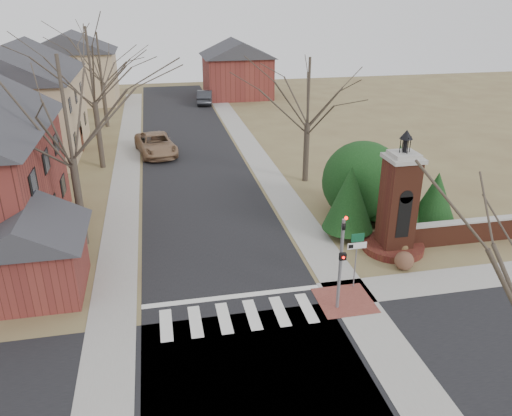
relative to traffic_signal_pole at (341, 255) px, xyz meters
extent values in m
plane|color=brown|center=(-4.30, -0.57, -2.59)|extent=(120.00, 120.00, 0.00)
cube|color=black|center=(-4.30, 21.43, -2.58)|extent=(8.00, 70.00, 0.01)
cube|color=black|center=(-4.30, -3.57, -2.58)|extent=(120.00, 8.00, 0.01)
cube|color=silver|center=(-4.30, 0.23, -2.58)|extent=(8.00, 2.20, 0.02)
cube|color=silver|center=(-4.30, 1.73, -2.58)|extent=(8.00, 0.35, 0.02)
cube|color=gray|center=(0.90, 21.43, -2.58)|extent=(2.00, 60.00, 0.02)
cube|color=gray|center=(-9.50, 21.43, -2.58)|extent=(2.00, 60.00, 0.02)
cube|color=brown|center=(0.50, 0.43, -2.57)|extent=(2.40, 2.40, 0.02)
cylinder|color=slate|center=(0.00, 0.03, -0.49)|extent=(0.14, 0.14, 4.20)
imported|color=black|center=(0.00, 0.03, 1.46)|extent=(0.15, 0.18, 0.90)
sphere|color=#FF0C05|center=(0.00, -0.19, 1.76)|extent=(0.14, 0.14, 0.14)
cube|color=black|center=(0.00, -0.15, 0.01)|extent=(0.28, 0.16, 0.30)
sphere|color=#FF0C05|center=(0.00, -0.24, 0.01)|extent=(0.11, 0.11, 0.11)
cylinder|color=slate|center=(1.30, 1.43, -1.29)|extent=(0.06, 0.06, 2.60)
cube|color=silver|center=(1.30, 1.41, -0.44)|extent=(0.90, 0.03, 0.30)
cube|color=black|center=(1.00, 1.39, -0.44)|extent=(0.22, 0.02, 0.18)
cube|color=#0F492C|center=(1.30, 1.41, -0.04)|extent=(0.60, 0.03, 0.40)
cylinder|color=#5C2A1B|center=(4.70, 4.43, -2.41)|extent=(3.20, 3.20, 0.36)
cube|color=#5C2A1B|center=(4.70, 4.43, -0.09)|extent=(1.50, 1.50, 5.00)
cube|color=black|center=(4.70, 3.71, -0.39)|extent=(0.70, 0.10, 2.20)
cube|color=gray|center=(4.70, 4.43, 2.46)|extent=(1.70, 1.70, 0.20)
cube|color=gray|center=(4.70, 4.43, 2.66)|extent=(1.30, 1.30, 0.20)
cylinder|color=black|center=(4.70, 4.43, 3.06)|extent=(0.20, 0.20, 0.60)
cone|color=black|center=(4.70, 4.43, 3.66)|extent=(0.64, 0.64, 0.45)
cube|color=#5C2A1B|center=(9.20, 4.43, -1.99)|extent=(7.50, 0.40, 1.20)
cube|color=gray|center=(9.20, 4.43, -1.34)|extent=(7.50, 0.50, 0.10)
cube|color=tan|center=(-17.80, 26.43, 0.61)|extent=(9.00, 12.00, 6.40)
cube|color=maroon|center=(-12.80, 3.93, -1.19)|extent=(4.00, 4.00, 2.80)
cube|color=tan|center=(-16.30, 47.43, 0.41)|extent=(10.00, 8.00, 6.00)
cube|color=tan|center=(-19.10, 45.83, 4.40)|extent=(0.75, 0.75, 3.08)
cube|color=maroon|center=(3.70, 47.43, -0.09)|extent=(8.00, 8.00, 5.00)
cube|color=maroon|center=(1.46, 45.83, 3.31)|extent=(0.75, 0.75, 2.80)
cylinder|color=#473D33|center=(2.90, 6.43, -2.34)|extent=(0.20, 0.20, 0.50)
cone|color=black|center=(2.90, 6.43, -0.29)|extent=(2.80, 2.80, 3.60)
cylinder|color=#473D33|center=(6.20, 7.63, -2.34)|extent=(0.20, 0.20, 0.50)
cone|color=black|center=(6.20, 7.63, 0.01)|extent=(3.40, 3.40, 4.20)
cylinder|color=#473D33|center=(8.20, 6.63, -2.34)|extent=(0.20, 0.20, 0.50)
cone|color=black|center=(8.20, 6.63, -0.69)|extent=(2.40, 2.40, 2.80)
sphere|color=black|center=(4.70, 8.93, -0.19)|extent=(4.80, 4.80, 4.80)
cylinder|color=#473D33|center=(-11.30, 8.43, -0.17)|extent=(0.40, 0.40, 4.83)
cylinder|color=#473D33|center=(-11.30, 21.43, -0.07)|extent=(0.40, 0.40, 5.04)
cylinder|color=#473D33|center=(-11.80, 34.43, -0.38)|extent=(0.40, 0.40, 4.41)
cylinder|color=#473D33|center=(3.20, 15.43, -0.49)|extent=(0.40, 0.40, 4.20)
imported|color=#947050|center=(-7.15, 24.05, -1.74)|extent=(3.78, 6.47, 1.69)
imported|color=#2C2D32|center=(-0.90, 43.60, -1.77)|extent=(2.47, 5.17, 1.64)
sphere|color=brown|center=(4.30, 2.43, -2.12)|extent=(0.94, 0.94, 0.94)
sphere|color=brown|center=(5.00, 4.03, -2.19)|extent=(0.80, 0.80, 0.80)
camera|label=1|loc=(-7.08, -16.93, 9.98)|focal=35.00mm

